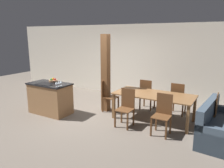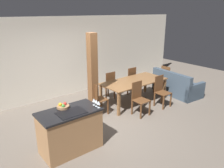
{
  "view_description": "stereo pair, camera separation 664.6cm",
  "coord_description": "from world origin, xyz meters",
  "px_view_note": "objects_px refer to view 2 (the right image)",
  "views": [
    {
      "loc": [
        3.65,
        -5.01,
        2.32
      ],
      "look_at": [
        0.6,
        0.2,
        0.95
      ],
      "focal_mm": 35.0,
      "sensor_mm": 36.0,
      "label": 1
    },
    {
      "loc": [
        -2.93,
        -4.26,
        2.87
      ],
      "look_at": [
        0.6,
        0.2,
        0.95
      ],
      "focal_mm": 35.0,
      "sensor_mm": 36.0,
      "label": 2
    }
  ],
  "objects_px": {
    "wine_glass_middle": "(96,102)",
    "dining_chair_far_right": "(130,80)",
    "dining_chair_foot_end": "(163,79)",
    "kitchen_island": "(70,131)",
    "dining_chair_near_left": "(139,98)",
    "dining_chair_near_right": "(161,91)",
    "timber_post": "(93,76)",
    "dining_chair_far_left": "(109,85)",
    "fruit_bowl": "(63,106)",
    "couch": "(176,86)",
    "dining_table": "(134,83)",
    "wine_glass_near": "(99,103)",
    "dining_chair_head_end": "(97,98)",
    "wine_glass_far": "(94,100)"
  },
  "relations": [
    {
      "from": "dining_chair_near_right",
      "to": "dining_chair_foot_end",
      "type": "distance_m",
      "value": 1.21
    },
    {
      "from": "dining_table",
      "to": "wine_glass_far",
      "type": "bearing_deg",
      "value": -153.77
    },
    {
      "from": "dining_table",
      "to": "timber_post",
      "type": "relative_size",
      "value": 0.92
    },
    {
      "from": "dining_chair_near_left",
      "to": "dining_chair_head_end",
      "type": "bearing_deg",
      "value": 143.26
    },
    {
      "from": "dining_table",
      "to": "dining_chair_far_left",
      "type": "xyz_separation_m",
      "value": [
        -0.48,
        0.72,
        -0.16
      ]
    },
    {
      "from": "wine_glass_near",
      "to": "timber_post",
      "type": "height_order",
      "value": "timber_post"
    },
    {
      "from": "fruit_bowl",
      "to": "wine_glass_far",
      "type": "height_order",
      "value": "wine_glass_far"
    },
    {
      "from": "dining_chair_near_left",
      "to": "dining_chair_foot_end",
      "type": "bearing_deg",
      "value": 20.49
    },
    {
      "from": "dining_chair_near_left",
      "to": "dining_chair_foot_end",
      "type": "xyz_separation_m",
      "value": [
        1.93,
        0.72,
        0.0
      ]
    },
    {
      "from": "fruit_bowl",
      "to": "wine_glass_middle",
      "type": "bearing_deg",
      "value": -32.4
    },
    {
      "from": "wine_glass_middle",
      "to": "dining_chair_foot_end",
      "type": "xyz_separation_m",
      "value": [
        3.75,
        1.22,
        -0.54
      ]
    },
    {
      "from": "couch",
      "to": "fruit_bowl",
      "type": "bearing_deg",
      "value": 100.31
    },
    {
      "from": "dining_chair_head_end",
      "to": "couch",
      "type": "xyz_separation_m",
      "value": [
        3.19,
        -0.4,
        -0.22
      ]
    },
    {
      "from": "wine_glass_middle",
      "to": "couch",
      "type": "distance_m",
      "value": 4.19
    },
    {
      "from": "wine_glass_middle",
      "to": "kitchen_island",
      "type": "bearing_deg",
      "value": 161.68
    },
    {
      "from": "wine_glass_near",
      "to": "wine_glass_far",
      "type": "height_order",
      "value": "same"
    },
    {
      "from": "dining_chair_far_left",
      "to": "dining_chair_far_right",
      "type": "relative_size",
      "value": 1.0
    },
    {
      "from": "kitchen_island",
      "to": "dining_chair_far_left",
      "type": "xyz_separation_m",
      "value": [
        2.37,
        1.76,
        0.04
      ]
    },
    {
      "from": "dining_table",
      "to": "couch",
      "type": "height_order",
      "value": "couch"
    },
    {
      "from": "fruit_bowl",
      "to": "wine_glass_far",
      "type": "xyz_separation_m",
      "value": [
        0.59,
        -0.29,
        0.08
      ]
    },
    {
      "from": "dining_chair_head_end",
      "to": "kitchen_island",
      "type": "bearing_deg",
      "value": 126.36
    },
    {
      "from": "timber_post",
      "to": "fruit_bowl",
      "type": "bearing_deg",
      "value": -146.91
    },
    {
      "from": "dining_chair_foot_end",
      "to": "kitchen_island",
      "type": "bearing_deg",
      "value": -76.48
    },
    {
      "from": "dining_chair_far_left",
      "to": "wine_glass_near",
      "type": "bearing_deg",
      "value": 48.21
    },
    {
      "from": "dining_table",
      "to": "timber_post",
      "type": "distance_m",
      "value": 1.64
    },
    {
      "from": "wine_glass_near",
      "to": "wine_glass_middle",
      "type": "height_order",
      "value": "same"
    },
    {
      "from": "dining_chair_far_left",
      "to": "dining_chair_foot_end",
      "type": "xyz_separation_m",
      "value": [
        1.93,
        -0.72,
        0.0
      ]
    },
    {
      "from": "fruit_bowl",
      "to": "wine_glass_near",
      "type": "height_order",
      "value": "wine_glass_near"
    },
    {
      "from": "dining_chair_head_end",
      "to": "dining_chair_far_left",
      "type": "bearing_deg",
      "value": -53.26
    },
    {
      "from": "kitchen_island",
      "to": "dining_chair_far_left",
      "type": "bearing_deg",
      "value": 36.52
    },
    {
      "from": "dining_chair_near_right",
      "to": "dining_chair_foot_end",
      "type": "relative_size",
      "value": 1.0
    },
    {
      "from": "fruit_bowl",
      "to": "couch",
      "type": "relative_size",
      "value": 0.15
    },
    {
      "from": "dining_chair_near_right",
      "to": "dining_chair_far_right",
      "type": "height_order",
      "value": "same"
    },
    {
      "from": "dining_chair_near_right",
      "to": "timber_post",
      "type": "xyz_separation_m",
      "value": [
        -2.04,
        0.74,
        0.67
      ]
    },
    {
      "from": "wine_glass_middle",
      "to": "dining_chair_far_right",
      "type": "xyz_separation_m",
      "value": [
        2.78,
        1.94,
        -0.54
      ]
    },
    {
      "from": "kitchen_island",
      "to": "dining_chair_far_right",
      "type": "bearing_deg",
      "value": 27.76
    },
    {
      "from": "dining_table",
      "to": "dining_chair_head_end",
      "type": "height_order",
      "value": "dining_chair_head_end"
    },
    {
      "from": "dining_table",
      "to": "wine_glass_near",
      "type": "bearing_deg",
      "value": -150.34
    },
    {
      "from": "fruit_bowl",
      "to": "dining_chair_far_left",
      "type": "bearing_deg",
      "value": 33.08
    },
    {
      "from": "wine_glass_middle",
      "to": "dining_chair_far_right",
      "type": "bearing_deg",
      "value": 34.94
    },
    {
      "from": "dining_chair_near_right",
      "to": "couch",
      "type": "distance_m",
      "value": 1.31
    },
    {
      "from": "dining_chair_near_right",
      "to": "timber_post",
      "type": "distance_m",
      "value": 2.27
    },
    {
      "from": "wine_glass_far",
      "to": "dining_chair_head_end",
      "type": "xyz_separation_m",
      "value": [
        0.85,
        1.13,
        -0.54
      ]
    },
    {
      "from": "fruit_bowl",
      "to": "timber_post",
      "type": "bearing_deg",
      "value": 33.09
    },
    {
      "from": "kitchen_island",
      "to": "dining_table",
      "type": "bearing_deg",
      "value": 19.92
    },
    {
      "from": "dining_table",
      "to": "dining_chair_far_right",
      "type": "xyz_separation_m",
      "value": [
        0.48,
        0.72,
        -0.16
      ]
    },
    {
      "from": "fruit_bowl",
      "to": "dining_table",
      "type": "bearing_deg",
      "value": 16.31
    },
    {
      "from": "dining_chair_near_left",
      "to": "wine_glass_far",
      "type": "bearing_deg",
      "value": -167.28
    },
    {
      "from": "dining_chair_near_right",
      "to": "dining_chair_far_right",
      "type": "relative_size",
      "value": 1.0
    },
    {
      "from": "fruit_bowl",
      "to": "dining_chair_head_end",
      "type": "distance_m",
      "value": 1.73
    }
  ]
}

